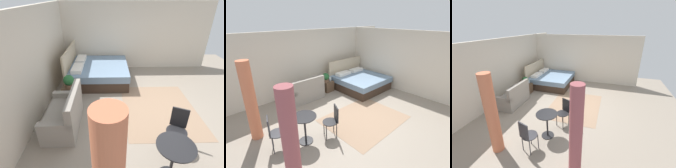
# 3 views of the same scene
# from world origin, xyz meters

# --- Properties ---
(ground_plane) EXTENTS (9.00, 8.72, 0.02)m
(ground_plane) POSITION_xyz_m (0.00, 0.00, -0.01)
(ground_plane) COLOR gray
(wall_back) EXTENTS (9.00, 0.12, 2.54)m
(wall_back) POSITION_xyz_m (0.00, 2.86, 1.27)
(wall_back) COLOR beige
(wall_back) RESTS_ON ground
(wall_right) EXTENTS (0.12, 5.72, 2.54)m
(wall_right) POSITION_xyz_m (3.00, 0.00, 1.27)
(wall_right) COLOR beige
(wall_right) RESTS_ON ground
(area_rug) EXTENTS (2.40, 1.92, 0.01)m
(area_rug) POSITION_xyz_m (0.03, -0.28, 0.00)
(area_rug) COLOR #93755B
(area_rug) RESTS_ON ground
(bed) EXTENTS (2.00, 2.01, 1.18)m
(bed) POSITION_xyz_m (1.82, 1.48, 0.31)
(bed) COLOR #38281E
(bed) RESTS_ON ground
(couch) EXTENTS (1.32, 0.71, 0.91)m
(couch) POSITION_xyz_m (-0.57, 2.09, 0.31)
(couch) COLOR gray
(couch) RESTS_ON ground
(nightstand) EXTENTS (0.41, 0.41, 0.45)m
(nightstand) POSITION_xyz_m (0.56, 2.19, 0.23)
(nightstand) COLOR brown
(nightstand) RESTS_ON ground
(potted_plant) EXTENTS (0.29, 0.29, 0.38)m
(potted_plant) POSITION_xyz_m (0.46, 2.17, 0.65)
(potted_plant) COLOR brown
(potted_plant) RESTS_ON nightstand
(vase) EXTENTS (0.12, 0.12, 0.15)m
(vase) POSITION_xyz_m (0.68, 2.16, 0.53)
(vase) COLOR silver
(vase) RESTS_ON nightstand
(balcony_table) EXTENTS (0.60, 0.60, 0.75)m
(balcony_table) POSITION_xyz_m (-1.89, 0.07, 0.52)
(balcony_table) COLOR black
(balcony_table) RESTS_ON ground
(cafe_chair_near_window) EXTENTS (0.52, 0.52, 0.88)m
(cafe_chair_near_window) POSITION_xyz_m (-1.23, -0.24, 0.53)
(cafe_chair_near_window) COLOR black
(cafe_chair_near_window) RESTS_ON ground
(cafe_chair_near_couch) EXTENTS (0.50, 0.50, 0.90)m
(cafe_chair_near_couch) POSITION_xyz_m (-2.58, 0.30, 0.54)
(cafe_chair_near_couch) COLOR #2D2D33
(cafe_chair_near_couch) RESTS_ON ground
(curtain_left) EXTENTS (0.27, 0.27, 2.09)m
(curtain_left) POSITION_xyz_m (-2.75, -0.96, 1.04)
(curtain_left) COLOR #994C51
(curtain_left) RESTS_ON ground
(curtain_right) EXTENTS (0.29, 0.29, 2.09)m
(curtain_right) POSITION_xyz_m (-2.75, 1.09, 1.04)
(curtain_right) COLOR #D1704C
(curtain_right) RESTS_ON ground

